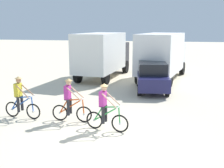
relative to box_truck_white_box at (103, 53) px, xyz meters
The scene contains 7 objects.
ground_plane 11.57m from the box_truck_white_box, 76.09° to the right, with size 120.00×120.00×0.00m, color beige.
box_truck_white_box is the anchor object (origin of this frame).
box_truck_avon_van 4.40m from the box_truck_white_box, ahead, with size 3.62×7.07×3.35m.
sedan_parked 5.40m from the box_truck_white_box, 42.64° to the right, with size 2.28×4.39×1.76m.
cyclist_orange_shirt 9.95m from the box_truck_white_box, 97.42° to the right, with size 1.73×0.52×1.82m.
cyclist_cowboy_hat 9.91m from the box_truck_white_box, 84.50° to the right, with size 1.73×0.52×1.82m.
cyclist_near_camera 10.87m from the box_truck_white_box, 76.16° to the right, with size 1.71×0.55×1.82m.
Camera 1 is at (2.10, -9.22, 3.93)m, focal length 44.81 mm.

